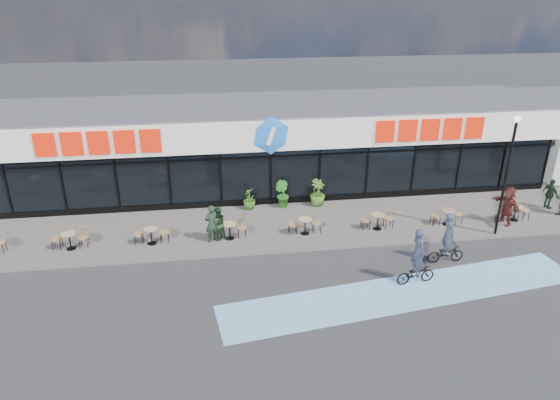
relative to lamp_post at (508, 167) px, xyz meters
name	(u,v)px	position (x,y,z in m)	size (l,w,h in m)	color
ground	(293,279)	(-9.68, -2.30, -3.31)	(120.00, 120.00, 0.00)	#28282B
sidewalk	(277,226)	(-9.68, 2.20, -3.26)	(44.00, 5.00, 0.10)	#5D5752
bike_lane	(405,292)	(-5.68, -3.80, -3.30)	(14.00, 2.20, 0.01)	#6EA7D0
building	(264,145)	(-9.68, 7.63, -0.97)	(30.60, 6.57, 4.75)	black
lamp_post	(508,167)	(0.00, 0.00, 0.00)	(0.28, 0.28, 5.43)	black
bistro_set_1	(70,238)	(-18.72, 1.26, -2.75)	(1.54, 0.62, 0.90)	#9D7F65
bistro_set_2	(151,233)	(-15.33, 1.26, -2.75)	(1.54, 0.62, 0.90)	#9D7F65
bistro_set_3	(229,228)	(-11.94, 1.26, -2.75)	(1.54, 0.62, 0.90)	#9D7F65
bistro_set_4	(305,224)	(-8.55, 1.26, -2.75)	(1.54, 0.62, 0.90)	#9D7F65
bistro_set_5	(377,219)	(-5.16, 1.26, -2.75)	(1.54, 0.62, 0.90)	#9D7F65
bistro_set_6	(447,215)	(-1.78, 1.26, -2.75)	(1.54, 0.62, 0.90)	#9D7F65
bistro_set_7	(514,211)	(1.61, 1.26, -2.75)	(1.54, 0.62, 0.90)	#9D7F65
potted_plant_left	(249,199)	(-10.82, 4.22, -2.66)	(0.62, 0.62, 1.11)	#315C1A
potted_plant_mid	(282,194)	(-9.16, 4.28, -2.53)	(0.74, 0.60, 1.35)	#245E1B
potted_plant_right	(317,193)	(-7.36, 4.19, -2.52)	(0.77, 0.77, 1.37)	#37651C
patron_left	(212,224)	(-12.70, 1.02, -2.35)	(0.63, 0.41, 1.72)	#1A2F20
patron_right	(218,224)	(-12.43, 1.16, -2.44)	(0.75, 0.58, 1.54)	#1A301B
pedestrian_a	(507,205)	(0.96, 0.90, -2.27)	(1.73, 0.55, 1.87)	#4B1E1A
pedestrian_b	(550,194)	(4.06, 2.23, -2.44)	(0.91, 0.38, 1.55)	black
cyclist_a	(417,264)	(-5.10, -3.22, -2.45)	(1.58, 0.72, 2.31)	black
cyclist_b	(447,245)	(-3.29, -1.90, -2.51)	(1.53, 0.65, 2.22)	black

